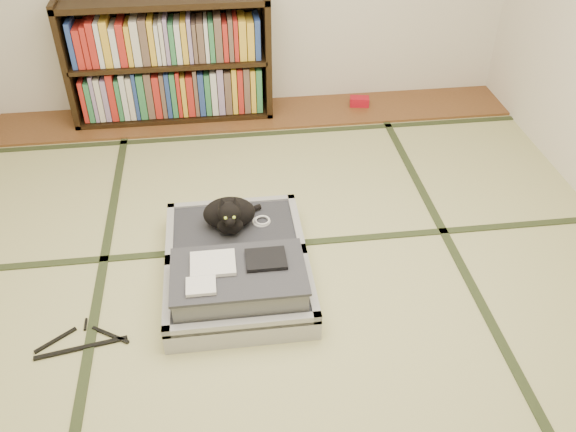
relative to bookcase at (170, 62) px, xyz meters
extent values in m
plane|color=#BDBE7F|center=(0.62, -2.07, -0.45)|extent=(4.50, 4.50, 0.00)
cube|color=brown|center=(0.62, -0.07, -0.44)|extent=(4.00, 0.50, 0.02)
cube|color=#AF0E1D|center=(1.47, -0.04, -0.40)|extent=(0.16, 0.12, 0.07)
cube|color=#2D381E|center=(-0.38, -2.07, -0.45)|extent=(0.05, 4.50, 0.01)
cube|color=#2D381E|center=(1.62, -2.07, -0.45)|extent=(0.05, 4.50, 0.01)
cube|color=#2D381E|center=(0.62, -1.67, -0.45)|extent=(4.00, 0.05, 0.01)
cube|color=#2D381E|center=(0.62, -0.37, -0.45)|extent=(4.00, 0.05, 0.01)
cube|color=black|center=(-0.73, 0.00, 0.02)|extent=(0.04, 0.34, 0.96)
cube|color=black|center=(0.73, 0.00, 0.02)|extent=(0.04, 0.34, 0.96)
cube|color=black|center=(0.00, 0.00, -0.42)|extent=(1.50, 0.34, 0.04)
cube|color=black|center=(0.00, 0.00, 0.46)|extent=(1.50, 0.34, 0.04)
cube|color=black|center=(0.00, 0.00, 0.02)|extent=(1.44, 0.34, 0.03)
cube|color=black|center=(0.00, 0.16, 0.02)|extent=(1.50, 0.02, 0.96)
cube|color=gray|center=(0.00, -0.02, -0.20)|extent=(1.35, 0.24, 0.41)
cube|color=gray|center=(0.00, -0.02, 0.21)|extent=(1.35, 0.24, 0.36)
cube|color=#9E9EA3|center=(0.37, -2.15, -0.39)|extent=(0.76, 0.51, 0.13)
cube|color=#32333A|center=(0.37, -2.15, -0.35)|extent=(0.68, 0.43, 0.10)
cube|color=#9E9EA3|center=(0.37, -2.39, -0.31)|extent=(0.76, 0.04, 0.05)
cube|color=#9E9EA3|center=(0.37, -1.92, -0.31)|extent=(0.76, 0.04, 0.05)
cube|color=#9E9EA3|center=(0.01, -2.15, -0.31)|extent=(0.04, 0.51, 0.05)
cube|color=#9E9EA3|center=(0.73, -2.15, -0.31)|extent=(0.04, 0.51, 0.05)
cube|color=#9E9EA3|center=(0.37, -1.65, -0.39)|extent=(0.76, 0.51, 0.13)
cube|color=#32333A|center=(0.37, -1.65, -0.35)|extent=(0.68, 0.43, 0.10)
cube|color=#9E9EA3|center=(0.37, -1.88, -0.31)|extent=(0.76, 0.04, 0.05)
cube|color=#9E9EA3|center=(0.37, -1.41, -0.31)|extent=(0.76, 0.04, 0.05)
cube|color=#9E9EA3|center=(0.01, -1.65, -0.31)|extent=(0.04, 0.51, 0.05)
cube|color=#9E9EA3|center=(0.73, -1.65, -0.31)|extent=(0.04, 0.51, 0.05)
cylinder|color=black|center=(0.37, -1.90, -0.31)|extent=(0.68, 0.02, 0.02)
cube|color=gray|center=(0.37, -2.15, -0.26)|extent=(0.65, 0.40, 0.13)
cube|color=#37383F|center=(0.37, -2.15, -0.18)|extent=(0.67, 0.42, 0.02)
cube|color=silver|center=(0.25, -2.10, -0.16)|extent=(0.22, 0.18, 0.02)
cube|color=black|center=(0.51, -2.10, -0.16)|extent=(0.20, 0.16, 0.02)
cube|color=silver|center=(0.19, -2.26, -0.16)|extent=(0.14, 0.12, 0.02)
cube|color=white|center=(0.15, -2.40, -0.38)|extent=(0.06, 0.01, 0.04)
cube|color=white|center=(0.27, -2.40, -0.39)|extent=(0.05, 0.01, 0.04)
cube|color=orange|center=(0.62, -2.40, -0.38)|extent=(0.05, 0.01, 0.04)
cube|color=#197F33|center=(0.55, -2.40, -0.36)|extent=(0.04, 0.01, 0.03)
ellipsoid|color=black|center=(0.35, -1.63, -0.22)|extent=(0.29, 0.19, 0.18)
ellipsoid|color=black|center=(0.35, -1.72, -0.24)|extent=(0.15, 0.11, 0.11)
ellipsoid|color=black|center=(0.35, -1.75, -0.12)|extent=(0.13, 0.12, 0.12)
sphere|color=black|center=(0.35, -1.80, -0.14)|extent=(0.06, 0.06, 0.06)
cone|color=black|center=(0.31, -1.73, -0.06)|extent=(0.04, 0.05, 0.06)
cone|color=black|center=(0.39, -1.73, -0.06)|extent=(0.04, 0.05, 0.06)
sphere|color=#A5BF33|center=(0.33, -1.80, -0.12)|extent=(0.02, 0.02, 0.02)
sphere|color=#A5BF33|center=(0.37, -1.80, -0.12)|extent=(0.02, 0.02, 0.02)
cylinder|color=black|center=(0.45, -1.54, -0.28)|extent=(0.18, 0.11, 0.03)
torus|color=white|center=(0.53, -1.62, -0.30)|extent=(0.11, 0.11, 0.01)
torus|color=white|center=(0.53, -1.63, -0.29)|extent=(0.09, 0.09, 0.01)
cube|color=black|center=(-0.41, -2.32, -0.44)|extent=(0.44, 0.10, 0.01)
cube|color=black|center=(-0.55, -2.25, -0.44)|extent=(0.19, 0.15, 0.01)
cube|color=black|center=(-0.28, -2.25, -0.44)|extent=(0.19, 0.13, 0.01)
cylinder|color=black|center=(-0.41, -2.17, -0.44)|extent=(0.02, 0.08, 0.01)
camera|label=1|loc=(0.33, -4.38, 1.86)|focal=38.00mm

